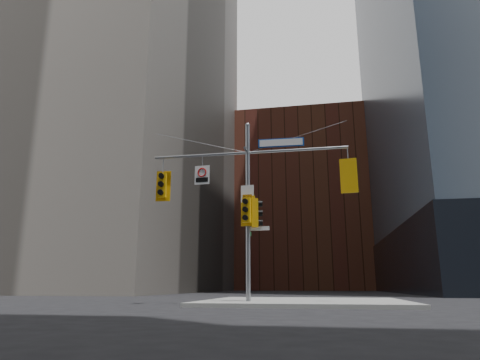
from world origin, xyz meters
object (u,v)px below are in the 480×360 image
at_px(traffic_light_pole_front, 247,210).
at_px(traffic_light_pole_side, 256,213).
at_px(signal_assembly, 248,191).
at_px(traffic_light_east_arm, 349,177).
at_px(traffic_light_west_arm, 162,185).
at_px(street_sign_blade, 281,143).
at_px(regulatory_sign_arm, 202,174).

bearing_deg(traffic_light_pole_front, traffic_light_pole_side, 48.90).
distance_m(signal_assembly, traffic_light_pole_front, 0.88).
relative_size(signal_assembly, traffic_light_east_arm, 5.92).
bearing_deg(signal_assembly, traffic_light_west_arm, 179.79).
distance_m(traffic_light_west_arm, street_sign_blade, 5.24).
bearing_deg(street_sign_blade, regulatory_sign_arm, 178.60).
bearing_deg(traffic_light_pole_side, traffic_light_east_arm, -100.03).
relative_size(signal_assembly, regulatory_sign_arm, 10.16).
bearing_deg(traffic_light_pole_front, regulatory_sign_arm, -179.39).
bearing_deg(regulatory_sign_arm, traffic_light_pole_front, -3.67).
distance_m(traffic_light_pole_side, street_sign_blade, 3.04).
height_order(signal_assembly, traffic_light_pole_side, signal_assembly).
relative_size(traffic_light_west_arm, traffic_light_pole_front, 1.09).
distance_m(signal_assembly, traffic_light_pole_side, 0.98).
xyz_separation_m(traffic_light_pole_front, street_sign_blade, (1.37, 0.27, 2.77)).
relative_size(traffic_light_pole_side, traffic_light_pole_front, 0.95).
distance_m(traffic_light_pole_front, street_sign_blade, 3.11).
bearing_deg(street_sign_blade, traffic_light_west_arm, 178.08).
height_order(traffic_light_pole_side, regulatory_sign_arm, regulatory_sign_arm).
height_order(signal_assembly, street_sign_blade, signal_assembly).
bearing_deg(street_sign_blade, traffic_light_east_arm, -1.87).
xyz_separation_m(traffic_light_pole_side, street_sign_blade, (1.05, -0.01, 2.86)).
relative_size(traffic_light_pole_side, regulatory_sign_arm, 1.43).
relative_size(traffic_light_east_arm, street_sign_blade, 0.73).
height_order(signal_assembly, traffic_light_east_arm, signal_assembly).
xyz_separation_m(signal_assembly, traffic_light_pole_side, (0.33, 0.02, -0.92)).
height_order(traffic_light_east_arm, traffic_light_pole_side, traffic_light_east_arm).
relative_size(traffic_light_west_arm, traffic_light_east_arm, 0.96).
xyz_separation_m(traffic_light_east_arm, street_sign_blade, (-2.59, 0.00, 1.55)).
bearing_deg(traffic_light_east_arm, traffic_light_pole_front, 10.75).
relative_size(traffic_light_west_arm, traffic_light_pole_side, 1.15).
bearing_deg(regulatory_sign_arm, traffic_light_west_arm, -177.40).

